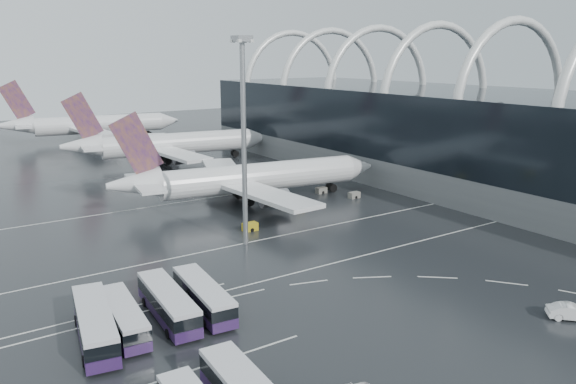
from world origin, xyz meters
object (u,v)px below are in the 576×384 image
gse_cart_belly_a (299,204)px  gse_cart_belly_d (354,195)px  bus_row_near_b (124,317)px  van_curve_c (572,312)px  bus_row_near_c (168,303)px  bus_row_near_a (95,324)px  bus_row_near_d (203,296)px  airliner_gate_c (90,125)px  gse_cart_belly_b (321,190)px  floodlight_mast (243,117)px  airliner_main (248,179)px  gse_cart_belly_c (250,227)px  airliner_gate_b (168,145)px

gse_cart_belly_a → gse_cart_belly_d: (12.97, -0.46, 0.08)m
bus_row_near_b → van_curve_c: 47.52m
bus_row_near_c → gse_cart_belly_d: (50.68, 29.02, -1.19)m
bus_row_near_a → bus_row_near_d: (11.95, 0.39, -0.13)m
bus_row_near_c → airliner_gate_c: bearing=-7.5°
bus_row_near_a → van_curve_c: bearing=-109.0°
airliner_gate_c → van_curve_c: bearing=-79.3°
gse_cart_belly_a → bus_row_near_c: bearing=-142.0°
bus_row_near_d → gse_cart_belly_d: 55.10m
bus_row_near_b → gse_cart_belly_a: 51.93m
bus_row_near_b → gse_cart_belly_b: bus_row_near_b is taller
bus_row_near_d → gse_cart_belly_a: size_ratio=6.82×
gse_cart_belly_a → gse_cart_belly_d: gse_cart_belly_d is taller
airliner_gate_c → gse_cart_belly_b: 102.04m
gse_cart_belly_d → gse_cart_belly_b: bearing=113.7°
bus_row_near_b → floodlight_mast: size_ratio=0.40×
airliner_main → van_curve_c: 62.60m
airliner_main → bus_row_near_b: airliner_main is taller
airliner_main → floodlight_mast: size_ratio=1.79×
gse_cart_belly_c → airliner_main: bearing=61.3°
airliner_gate_c → gse_cart_belly_a: airliner_gate_c is taller
gse_cart_belly_d → airliner_gate_c: bearing=102.0°
gse_cart_belly_a → van_curve_c: bearing=-91.8°
airliner_main → gse_cart_belly_a: 11.27m
bus_row_near_a → bus_row_near_c: (7.92, 0.68, -0.08)m
airliner_gate_b → floodlight_mast: size_ratio=1.81×
bus_row_near_d → gse_cart_belly_c: size_ratio=5.47×
airliner_gate_b → bus_row_near_a: (-42.29, -85.63, -2.88)m
gse_cart_belly_c → floodlight_mast: bearing=-125.6°
floodlight_mast → gse_cart_belly_b: bearing=33.7°
bus_row_near_c → gse_cart_belly_d: 58.41m
airliner_gate_c → bus_row_near_b: airliner_gate_c is taller
airliner_gate_b → bus_row_near_b: (-39.27, -85.15, -3.14)m
floodlight_mast → gse_cart_belly_a: bearing=34.3°
gse_cart_belly_a → airliner_gate_b: bearing=93.4°
bus_row_near_b → van_curve_c: bus_row_near_b is taller
airliner_gate_c → van_curve_c: (8.05, -160.21, -4.20)m
airliner_main → airliner_gate_c: bearing=100.3°
airliner_gate_c → gse_cart_belly_a: (9.71, -106.41, -4.52)m
bus_row_near_d → floodlight_mast: bearing=-36.3°
gse_cart_belly_b → gse_cart_belly_c: size_ratio=0.92×
airliner_gate_b → gse_cart_belly_d: airliner_gate_b is taller
airliner_gate_b → bus_row_near_d: (-30.34, -85.24, -3.02)m
van_curve_c → gse_cart_belly_b: size_ratio=2.34×
airliner_gate_b → bus_row_near_d: 90.53m
airliner_gate_c → gse_cart_belly_b: airliner_gate_c is taller
bus_row_near_c → gse_cart_belly_a: size_ratio=7.02×
bus_row_near_d → airliner_gate_b: bearing=-14.5°
van_curve_c → gse_cart_belly_b: van_curve_c is taller
van_curve_c → gse_cart_belly_a: (1.66, 53.80, -0.32)m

